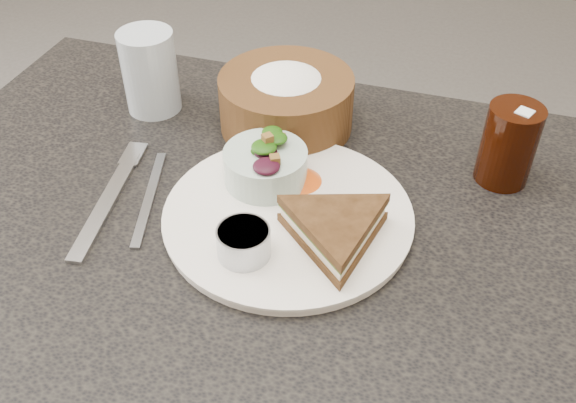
% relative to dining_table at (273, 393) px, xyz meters
% --- Properties ---
extents(dining_table, '(1.00, 0.70, 0.75)m').
position_rel_dining_table_xyz_m(dining_table, '(0.00, 0.00, 0.00)').
color(dining_table, black).
rests_on(dining_table, floor).
extents(dinner_plate, '(0.30, 0.30, 0.01)m').
position_rel_dining_table_xyz_m(dinner_plate, '(0.02, 0.01, 0.38)').
color(dinner_plate, white).
rests_on(dinner_plate, dining_table).
extents(sandwich, '(0.21, 0.21, 0.04)m').
position_rel_dining_table_xyz_m(sandwich, '(0.09, -0.02, 0.41)').
color(sandwich, '#4B3019').
rests_on(sandwich, dinner_plate).
extents(salad_bowl, '(0.13, 0.13, 0.06)m').
position_rel_dining_table_xyz_m(salad_bowl, '(-0.02, 0.06, 0.42)').
color(salad_bowl, '#AAC2B5').
rests_on(salad_bowl, dinner_plate).
extents(dressing_ramekin, '(0.06, 0.06, 0.04)m').
position_rel_dining_table_xyz_m(dressing_ramekin, '(-0.00, -0.07, 0.41)').
color(dressing_ramekin, '#A3A8AF').
rests_on(dressing_ramekin, dinner_plate).
extents(orange_wedge, '(0.07, 0.07, 0.03)m').
position_rel_dining_table_xyz_m(orange_wedge, '(0.02, 0.07, 0.40)').
color(orange_wedge, '#EC5310').
rests_on(orange_wedge, dinner_plate).
extents(fork, '(0.05, 0.21, 0.01)m').
position_rel_dining_table_xyz_m(fork, '(-0.20, -0.03, 0.38)').
color(fork, '#B5B6B9').
rests_on(fork, dining_table).
extents(knife, '(0.06, 0.18, 0.00)m').
position_rel_dining_table_xyz_m(knife, '(-0.16, -0.00, 0.38)').
color(knife, '#95979D').
rests_on(knife, dining_table).
extents(bread_basket, '(0.22, 0.22, 0.11)m').
position_rel_dining_table_xyz_m(bread_basket, '(-0.04, 0.20, 0.43)').
color(bread_basket, '#4F321A').
rests_on(bread_basket, dining_table).
extents(cola_glass, '(0.07, 0.07, 0.12)m').
position_rel_dining_table_xyz_m(cola_glass, '(0.26, 0.17, 0.43)').
color(cola_glass, black).
rests_on(cola_glass, dining_table).
extents(water_glass, '(0.09, 0.09, 0.12)m').
position_rel_dining_table_xyz_m(water_glass, '(-0.24, 0.19, 0.44)').
color(water_glass, '#AEBBC7').
rests_on(water_glass, dining_table).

